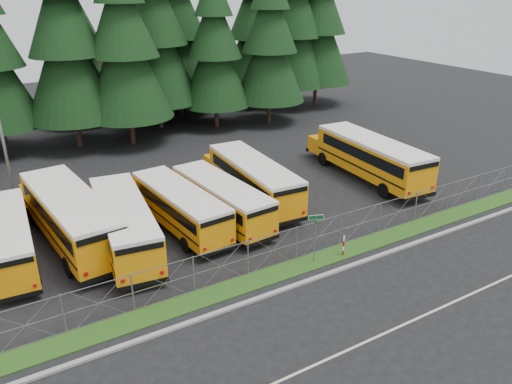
{
  "coord_description": "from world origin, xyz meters",
  "views": [
    {
      "loc": [
        -14.85,
        -20.03,
        14.04
      ],
      "look_at": [
        -0.55,
        4.0,
        2.04
      ],
      "focal_mm": 35.0,
      "sensor_mm": 36.0,
      "label": 1
    }
  ],
  "objects_px": {
    "striped_bollard": "(343,246)",
    "bus_east": "(368,159)",
    "bus_3": "(178,208)",
    "bus_4": "(219,200)",
    "bus_0": "(8,239)",
    "bus_1": "(69,218)",
    "bus_2": "(124,224)",
    "light_standard": "(0,124)",
    "street_sign": "(316,229)",
    "bus_5": "(251,180)"
  },
  "relations": [
    {
      "from": "striped_bollard",
      "to": "bus_east",
      "type": "bearing_deg",
      "value": 41.77
    },
    {
      "from": "street_sign",
      "to": "striped_bollard",
      "type": "bearing_deg",
      "value": -7.77
    },
    {
      "from": "bus_0",
      "to": "striped_bollard",
      "type": "relative_size",
      "value": 8.34
    },
    {
      "from": "bus_east",
      "to": "street_sign",
      "type": "distance_m",
      "value": 13.37
    },
    {
      "from": "striped_bollard",
      "to": "street_sign",
      "type": "bearing_deg",
      "value": 172.23
    },
    {
      "from": "bus_4",
      "to": "bus_east",
      "type": "height_order",
      "value": "bus_east"
    },
    {
      "from": "bus_5",
      "to": "light_standard",
      "type": "xyz_separation_m",
      "value": [
        -14.04,
        7.82,
        4.05
      ]
    },
    {
      "from": "bus_east",
      "to": "striped_bollard",
      "type": "xyz_separation_m",
      "value": [
        -9.03,
        -8.07,
        -0.99
      ]
    },
    {
      "from": "bus_1",
      "to": "striped_bollard",
      "type": "xyz_separation_m",
      "value": [
        12.43,
        -9.13,
        -0.97
      ]
    },
    {
      "from": "bus_1",
      "to": "bus_2",
      "type": "relative_size",
      "value": 1.1
    },
    {
      "from": "bus_0",
      "to": "bus_east",
      "type": "relative_size",
      "value": 0.83
    },
    {
      "from": "striped_bollard",
      "to": "bus_4",
      "type": "bearing_deg",
      "value": 117.0
    },
    {
      "from": "bus_0",
      "to": "bus_2",
      "type": "xyz_separation_m",
      "value": [
        5.75,
        -1.65,
        0.12
      ]
    },
    {
      "from": "bus_east",
      "to": "light_standard",
      "type": "distance_m",
      "value": 25.5
    },
    {
      "from": "street_sign",
      "to": "light_standard",
      "type": "relative_size",
      "value": 0.28
    },
    {
      "from": "bus_5",
      "to": "bus_1",
      "type": "bearing_deg",
      "value": -176.96
    },
    {
      "from": "bus_0",
      "to": "striped_bollard",
      "type": "xyz_separation_m",
      "value": [
        15.71,
        -8.7,
        -0.71
      ]
    },
    {
      "from": "bus_1",
      "to": "bus_3",
      "type": "relative_size",
      "value": 1.19
    },
    {
      "from": "bus_0",
      "to": "bus_3",
      "type": "relative_size",
      "value": 0.99
    },
    {
      "from": "bus_1",
      "to": "bus_4",
      "type": "distance_m",
      "value": 8.78
    },
    {
      "from": "street_sign",
      "to": "bus_4",
      "type": "bearing_deg",
      "value": 105.53
    },
    {
      "from": "bus_2",
      "to": "bus_1",
      "type": "bearing_deg",
      "value": 147.31
    },
    {
      "from": "street_sign",
      "to": "striped_bollard",
      "type": "distance_m",
      "value": 2.31
    },
    {
      "from": "light_standard",
      "to": "bus_0",
      "type": "bearing_deg",
      "value": -97.95
    },
    {
      "from": "bus_2",
      "to": "bus_3",
      "type": "bearing_deg",
      "value": 18.94
    },
    {
      "from": "street_sign",
      "to": "striped_bollard",
      "type": "relative_size",
      "value": 2.34
    },
    {
      "from": "bus_0",
      "to": "street_sign",
      "type": "bearing_deg",
      "value": -27.73
    },
    {
      "from": "bus_0",
      "to": "bus_4",
      "type": "height_order",
      "value": "bus_4"
    },
    {
      "from": "street_sign",
      "to": "light_standard",
      "type": "xyz_separation_m",
      "value": [
        -12.77,
        16.64,
        3.47
      ]
    },
    {
      "from": "bus_0",
      "to": "bus_4",
      "type": "relative_size",
      "value": 0.99
    },
    {
      "from": "bus_0",
      "to": "bus_1",
      "type": "height_order",
      "value": "bus_1"
    },
    {
      "from": "bus_3",
      "to": "bus_1",
      "type": "bearing_deg",
      "value": 162.03
    },
    {
      "from": "bus_1",
      "to": "bus_2",
      "type": "bearing_deg",
      "value": -45.76
    },
    {
      "from": "bus_4",
      "to": "bus_east",
      "type": "relative_size",
      "value": 0.83
    },
    {
      "from": "bus_3",
      "to": "bus_4",
      "type": "bearing_deg",
      "value": -11.32
    },
    {
      "from": "bus_0",
      "to": "bus_3",
      "type": "height_order",
      "value": "bus_3"
    },
    {
      "from": "bus_1",
      "to": "bus_2",
      "type": "distance_m",
      "value": 3.23
    },
    {
      "from": "bus_0",
      "to": "bus_3",
      "type": "distance_m",
      "value": 9.31
    },
    {
      "from": "bus_1",
      "to": "bus_5",
      "type": "relative_size",
      "value": 1.08
    },
    {
      "from": "bus_1",
      "to": "street_sign",
      "type": "height_order",
      "value": "bus_1"
    },
    {
      "from": "bus_east",
      "to": "bus_0",
      "type": "bearing_deg",
      "value": -178.0
    },
    {
      "from": "bus_1",
      "to": "bus_4",
      "type": "height_order",
      "value": "bus_1"
    },
    {
      "from": "bus_0",
      "to": "bus_3",
      "type": "bearing_deg",
      "value": -2.19
    },
    {
      "from": "bus_2",
      "to": "light_standard",
      "type": "relative_size",
      "value": 1.07
    },
    {
      "from": "bus_east",
      "to": "street_sign",
      "type": "relative_size",
      "value": 4.3
    },
    {
      "from": "bus_3",
      "to": "street_sign",
      "type": "bearing_deg",
      "value": -63.37
    },
    {
      "from": "bus_3",
      "to": "bus_east",
      "type": "bearing_deg",
      "value": -3.98
    },
    {
      "from": "bus_3",
      "to": "striped_bollard",
      "type": "height_order",
      "value": "bus_3"
    },
    {
      "from": "striped_bollard",
      "to": "bus_2",
      "type": "bearing_deg",
      "value": 144.72
    },
    {
      "from": "bus_0",
      "to": "bus_4",
      "type": "xyz_separation_m",
      "value": [
        11.9,
        -1.22,
        0.01
      ]
    }
  ]
}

